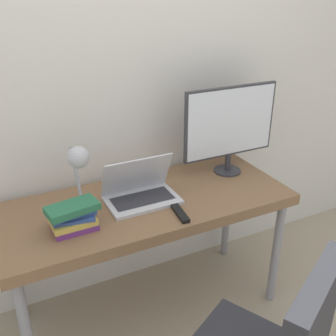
{
  "coord_description": "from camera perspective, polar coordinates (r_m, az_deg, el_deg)",
  "views": [
    {
      "loc": [
        -0.71,
        -1.37,
        1.83
      ],
      "look_at": [
        0.11,
        0.29,
        0.95
      ],
      "focal_mm": 42.0,
      "sensor_mm": 36.0,
      "label": 1
    }
  ],
  "objects": [
    {
      "name": "wall_back",
      "position": [
        2.26,
        -7.28,
        11.61
      ],
      "size": [
        8.0,
        0.05,
        2.6
      ],
      "color": "silver",
      "rests_on": "ground_plane"
    },
    {
      "name": "desk",
      "position": [
        2.15,
        -2.94,
        -6.27
      ],
      "size": [
        1.55,
        0.64,
        0.77
      ],
      "color": "brown",
      "rests_on": "ground_plane"
    },
    {
      "name": "laptop",
      "position": [
        2.09,
        -4.01,
        -3.43
      ],
      "size": [
        0.38,
        0.25,
        0.24
      ],
      "color": "silver",
      "rests_on": "desk"
    },
    {
      "name": "monitor",
      "position": [
        2.34,
        9.01,
        6.21
      ],
      "size": [
        0.6,
        0.17,
        0.53
      ],
      "color": "#333338",
      "rests_on": "desk"
    },
    {
      "name": "desk_lamp",
      "position": [
        1.9,
        -12.92,
        0.4
      ],
      "size": [
        0.11,
        0.25,
        0.38
      ],
      "color": "#4C4C51",
      "rests_on": "desk"
    },
    {
      "name": "book_stack",
      "position": [
        1.9,
        -13.63,
        -6.87
      ],
      "size": [
        0.25,
        0.18,
        0.14
      ],
      "color": "#753384",
      "rests_on": "desk"
    },
    {
      "name": "tv_remote",
      "position": [
        1.98,
        1.78,
        -6.59
      ],
      "size": [
        0.06,
        0.17,
        0.02
      ],
      "color": "black",
      "rests_on": "desk"
    }
  ]
}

